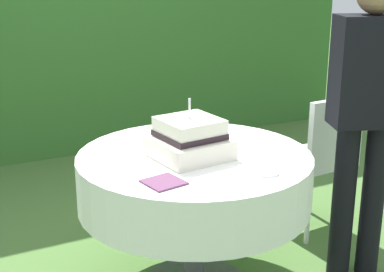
{
  "coord_description": "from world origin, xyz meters",
  "views": [
    {
      "loc": [
        -1.21,
        -2.3,
        1.64
      ],
      "look_at": [
        -0.02,
        -0.01,
        0.84
      ],
      "focal_mm": 52.48,
      "sensor_mm": 36.0,
      "label": 1
    }
  ],
  "objects_px": {
    "cake_table": "(194,180)",
    "wedding_cake": "(190,139)",
    "serving_plate_far": "(266,172)",
    "standing_person": "(367,110)",
    "serving_plate_near": "(216,134)",
    "garden_chair": "(322,152)",
    "napkin_stack": "(164,182)"
  },
  "relations": [
    {
      "from": "serving_plate_near",
      "to": "cake_table",
      "type": "bearing_deg",
      "value": -137.39
    },
    {
      "from": "wedding_cake",
      "to": "napkin_stack",
      "type": "bearing_deg",
      "value": -135.34
    },
    {
      "from": "wedding_cake",
      "to": "serving_plate_near",
      "type": "height_order",
      "value": "wedding_cake"
    },
    {
      "from": "cake_table",
      "to": "garden_chair",
      "type": "bearing_deg",
      "value": 11.53
    },
    {
      "from": "cake_table",
      "to": "serving_plate_near",
      "type": "height_order",
      "value": "serving_plate_near"
    },
    {
      "from": "wedding_cake",
      "to": "serving_plate_far",
      "type": "distance_m",
      "value": 0.42
    },
    {
      "from": "serving_plate_near",
      "to": "standing_person",
      "type": "xyz_separation_m",
      "value": [
        0.58,
        -0.51,
        0.18
      ]
    },
    {
      "from": "standing_person",
      "to": "serving_plate_near",
      "type": "bearing_deg",
      "value": 138.94
    },
    {
      "from": "napkin_stack",
      "to": "serving_plate_far",
      "type": "bearing_deg",
      "value": -13.2
    },
    {
      "from": "wedding_cake",
      "to": "standing_person",
      "type": "relative_size",
      "value": 0.23
    },
    {
      "from": "wedding_cake",
      "to": "serving_plate_near",
      "type": "bearing_deg",
      "value": 41.38
    },
    {
      "from": "cake_table",
      "to": "wedding_cake",
      "type": "bearing_deg",
      "value": -148.43
    },
    {
      "from": "serving_plate_far",
      "to": "cake_table",
      "type": "bearing_deg",
      "value": 113.04
    },
    {
      "from": "garden_chair",
      "to": "cake_table",
      "type": "bearing_deg",
      "value": -168.47
    },
    {
      "from": "cake_table",
      "to": "standing_person",
      "type": "relative_size",
      "value": 0.72
    },
    {
      "from": "wedding_cake",
      "to": "standing_person",
      "type": "height_order",
      "value": "standing_person"
    },
    {
      "from": "cake_table",
      "to": "serving_plate_near",
      "type": "bearing_deg",
      "value": 42.61
    },
    {
      "from": "wedding_cake",
      "to": "serving_plate_near",
      "type": "distance_m",
      "value": 0.4
    },
    {
      "from": "napkin_stack",
      "to": "standing_person",
      "type": "bearing_deg",
      "value": 0.02
    },
    {
      "from": "standing_person",
      "to": "cake_table",
      "type": "bearing_deg",
      "value": 161.96
    },
    {
      "from": "serving_plate_near",
      "to": "napkin_stack",
      "type": "relative_size",
      "value": 0.92
    },
    {
      "from": "serving_plate_near",
      "to": "serving_plate_far",
      "type": "relative_size",
      "value": 1.25
    },
    {
      "from": "serving_plate_near",
      "to": "garden_chair",
      "type": "height_order",
      "value": "garden_chair"
    },
    {
      "from": "wedding_cake",
      "to": "garden_chair",
      "type": "xyz_separation_m",
      "value": [
        1.02,
        0.22,
        -0.29
      ]
    },
    {
      "from": "cake_table",
      "to": "garden_chair",
      "type": "distance_m",
      "value": 1.01
    },
    {
      "from": "cake_table",
      "to": "napkin_stack",
      "type": "relative_size",
      "value": 7.46
    },
    {
      "from": "standing_person",
      "to": "serving_plate_far",
      "type": "bearing_deg",
      "value": -171.05
    },
    {
      "from": "cake_table",
      "to": "wedding_cake",
      "type": "height_order",
      "value": "wedding_cake"
    },
    {
      "from": "napkin_stack",
      "to": "wedding_cake",
      "type": "bearing_deg",
      "value": 44.66
    },
    {
      "from": "garden_chair",
      "to": "serving_plate_far",
      "type": "bearing_deg",
      "value": -144.78
    },
    {
      "from": "wedding_cake",
      "to": "serving_plate_near",
      "type": "xyz_separation_m",
      "value": [
        0.29,
        0.26,
        -0.08
      ]
    },
    {
      "from": "cake_table",
      "to": "serving_plate_near",
      "type": "xyz_separation_m",
      "value": [
        0.26,
        0.23,
        0.14
      ]
    }
  ]
}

